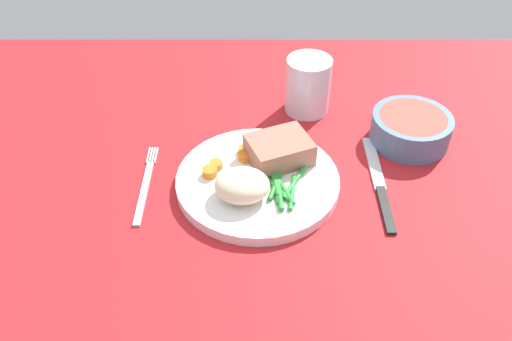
# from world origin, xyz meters

# --- Properties ---
(dining_table) EXTENTS (1.20, 0.90, 0.02)m
(dining_table) POSITION_xyz_m (0.00, 0.00, 0.01)
(dining_table) COLOR red
(dining_table) RESTS_ON ground
(dinner_plate) EXTENTS (0.23, 0.23, 0.02)m
(dinner_plate) POSITION_xyz_m (0.03, 0.00, 0.03)
(dinner_plate) COLOR white
(dinner_plate) RESTS_ON dining_table
(meat_portion) EXTENTS (0.11, 0.10, 0.04)m
(meat_portion) POSITION_xyz_m (0.06, 0.04, 0.05)
(meat_portion) COLOR #A86B56
(meat_portion) RESTS_ON dinner_plate
(mashed_potatoes) EXTENTS (0.08, 0.07, 0.04)m
(mashed_potatoes) POSITION_xyz_m (0.01, -0.04, 0.06)
(mashed_potatoes) COLOR beige
(mashed_potatoes) RESTS_ON dinner_plate
(carrot_slices) EXTENTS (0.08, 0.07, 0.01)m
(carrot_slices) POSITION_xyz_m (-0.01, 0.03, 0.04)
(carrot_slices) COLOR orange
(carrot_slices) RESTS_ON dinner_plate
(green_beans) EXTENTS (0.08, 0.10, 0.01)m
(green_beans) POSITION_xyz_m (0.06, -0.02, 0.04)
(green_beans) COLOR #2D8C38
(green_beans) RESTS_ON dinner_plate
(fork) EXTENTS (0.01, 0.17, 0.00)m
(fork) POSITION_xyz_m (-0.13, 0.00, 0.02)
(fork) COLOR silver
(fork) RESTS_ON dining_table
(knife) EXTENTS (0.02, 0.21, 0.01)m
(knife) POSITION_xyz_m (0.21, 0.00, 0.02)
(knife) COLOR black
(knife) RESTS_ON dining_table
(water_glass) EXTENTS (0.07, 0.07, 0.09)m
(water_glass) POSITION_xyz_m (0.12, 0.20, 0.06)
(water_glass) COLOR silver
(water_glass) RESTS_ON dining_table
(salad_bowl) EXTENTS (0.12, 0.12, 0.05)m
(salad_bowl) POSITION_xyz_m (0.27, 0.11, 0.05)
(salad_bowl) COLOR #4C7299
(salad_bowl) RESTS_ON dining_table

